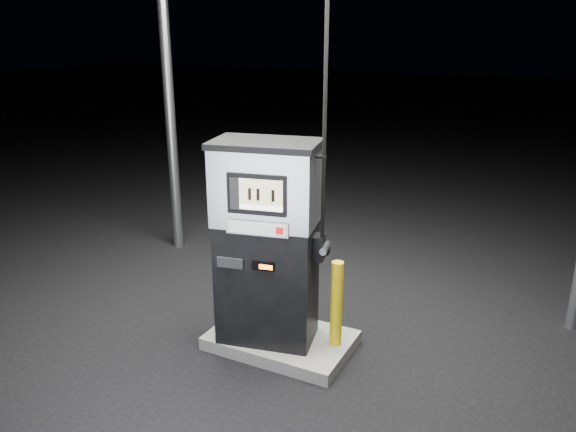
% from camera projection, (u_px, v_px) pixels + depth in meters
% --- Properties ---
extents(ground, '(80.00, 80.00, 0.00)m').
position_uv_depth(ground, '(281.00, 346.00, 6.51)').
color(ground, black).
rests_on(ground, ground).
extents(pump_island, '(1.60, 1.00, 0.15)m').
position_uv_depth(pump_island, '(281.00, 340.00, 6.49)').
color(pump_island, slate).
rests_on(pump_island, ground).
extents(fuel_dispenser, '(1.31, 0.89, 4.70)m').
position_uv_depth(fuel_dispenser, '(267.00, 242.00, 6.05)').
color(fuel_dispenser, black).
rests_on(fuel_dispenser, pump_island).
extents(bollard_left, '(0.13, 0.13, 0.91)m').
position_uv_depth(bollard_left, '(242.00, 287.00, 6.60)').
color(bollard_left, yellow).
rests_on(bollard_left, pump_island).
extents(bollard_right, '(0.14, 0.14, 0.99)m').
position_uv_depth(bollard_right, '(336.00, 304.00, 6.12)').
color(bollard_right, yellow).
rests_on(bollard_right, pump_island).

